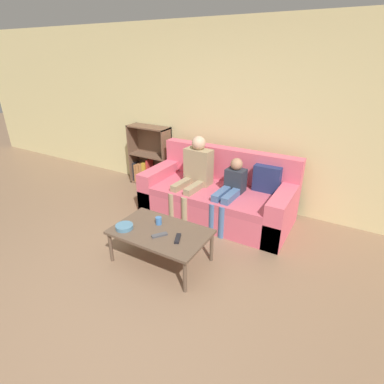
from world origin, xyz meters
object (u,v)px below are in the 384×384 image
tv_remote_0 (160,235)px  couch (218,196)px  bookshelf (149,161)px  person_adult (195,171)px  person_child (230,189)px  coffee_table (161,234)px  tv_remote_1 (178,238)px  snack_bowl (124,227)px  cup_near (159,221)px

tv_remote_0 → couch: bearing=124.2°
bookshelf → person_adult: (1.26, -0.57, 0.23)m
person_child → tv_remote_0: bearing=-100.6°
bookshelf → person_adult: size_ratio=0.92×
coffee_table → tv_remote_1: 0.26m
tv_remote_1 → snack_bowl: size_ratio=0.91×
tv_remote_0 → snack_bowl: snack_bowl is taller
bookshelf → cup_near: (1.40, -1.64, 0.01)m
cup_near → snack_bowl: (-0.27, -0.27, -0.02)m
couch → cup_near: (-0.19, -1.18, 0.14)m
person_child → bookshelf: bearing=163.2°
cup_near → tv_remote_1: size_ratio=0.49×
bookshelf → tv_remote_1: size_ratio=5.96×
bookshelf → cup_near: bookshelf is taller
bookshelf → person_child: size_ratio=1.15×
person_child → cup_near: size_ratio=10.47×
bookshelf → tv_remote_0: (1.55, -1.84, -0.02)m
tv_remote_0 → snack_bowl: (-0.42, -0.07, 0.01)m
bookshelf → snack_bowl: (1.13, -1.91, -0.01)m
person_adult → person_child: person_adult is taller
couch → bookshelf: bearing=163.6°
coffee_table → cup_near: cup_near is taller
bookshelf → snack_bowl: bearing=-59.4°
person_adult → tv_remote_1: person_adult is taller
snack_bowl → person_child: bearing=61.6°
snack_bowl → tv_remote_0: bearing=9.8°
couch → cup_near: size_ratio=24.04×
cup_near → tv_remote_0: (0.15, -0.20, -0.03)m
bookshelf → coffee_table: bookshelf is taller
bookshelf → cup_near: bearing=-49.6°
tv_remote_0 → coffee_table: bearing=156.5°
couch → person_child: bearing=-33.8°
coffee_table → snack_bowl: bearing=-156.7°
couch → cup_near: 1.20m
person_adult → person_child: bearing=-2.7°
tv_remote_0 → tv_remote_1: (0.20, 0.04, 0.00)m
bookshelf → tv_remote_0: bearing=-49.8°
coffee_table → cup_near: bearing=132.4°
cup_near → tv_remote_1: cup_near is taller
couch → person_adult: size_ratio=1.84×
couch → person_adult: bearing=-163.1°
person_child → person_adult: bearing=176.1°
coffee_table → person_adult: person_adult is taller
coffee_table → person_child: bearing=73.9°
tv_remote_1 → snack_bowl: bearing=166.9°
couch → cup_near: bearing=-99.0°
couch → tv_remote_0: (-0.03, -1.37, 0.11)m
couch → person_child: (0.24, -0.16, 0.23)m
person_adult → snack_bowl: person_adult is taller
person_adult → cup_near: bearing=-79.2°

